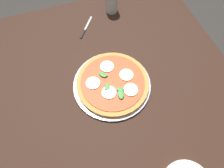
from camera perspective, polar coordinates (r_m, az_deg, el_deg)
name	(u,v)px	position (r m, az deg, el deg)	size (l,w,h in m)	color
ground_plane	(112,140)	(1.53, -0.12, -15.90)	(6.00, 6.00, 0.00)	#2D2B28
dining_table	(111,109)	(0.92, -0.19, -7.28)	(1.33, 1.19, 0.72)	black
serving_tray	(112,84)	(0.87, 0.00, -0.12)	(0.34, 0.34, 0.01)	#B2B2B7
pizza	(113,83)	(0.85, 0.19, 0.43)	(0.32, 0.32, 0.03)	#C6843F
knife	(85,30)	(1.08, -7.93, 15.32)	(0.14, 0.10, 0.01)	black
glass_cup	(111,1)	(1.14, -0.18, 22.89)	(0.07, 0.07, 0.12)	silver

